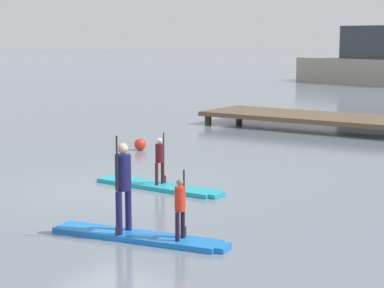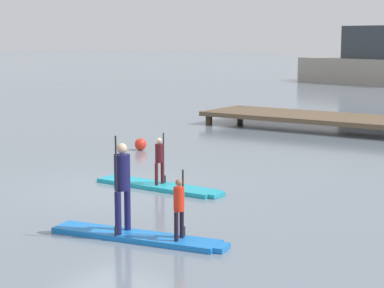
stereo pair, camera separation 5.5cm
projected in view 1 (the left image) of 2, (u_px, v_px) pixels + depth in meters
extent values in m
plane|color=slate|center=(113.00, 191.00, 16.47)|extent=(240.00, 240.00, 0.00)
cube|color=#1E9EB2|center=(157.00, 186.00, 16.78)|extent=(3.29, 0.70, 0.10)
cube|color=#1E9EB2|center=(216.00, 195.00, 15.84)|extent=(0.24, 0.48, 0.09)
cylinder|color=#4C1419|center=(163.00, 173.00, 16.79)|extent=(0.08, 0.08, 0.54)
cylinder|color=#4C1419|center=(157.00, 174.00, 16.59)|extent=(0.08, 0.08, 0.54)
cylinder|color=#4C1419|center=(159.00, 153.00, 16.61)|extent=(0.20, 0.20, 0.45)
sphere|color=beige|center=(159.00, 140.00, 16.57)|extent=(0.13, 0.13, 0.13)
cylinder|color=black|center=(164.00, 158.00, 16.77)|extent=(0.03, 0.03, 1.24)
cube|color=black|center=(164.00, 179.00, 16.86)|extent=(0.03, 0.14, 0.18)
cube|color=blue|center=(136.00, 236.00, 12.55)|extent=(3.29, 1.17, 0.10)
cube|color=blue|center=(221.00, 248.00, 11.89)|extent=(0.31, 0.45, 0.09)
cylinder|color=#19194C|center=(128.00, 209.00, 12.73)|extent=(0.12, 0.12, 0.79)
cylinder|color=#19194C|center=(119.00, 213.00, 12.42)|extent=(0.12, 0.12, 0.79)
cylinder|color=#19194C|center=(123.00, 172.00, 12.47)|extent=(0.34, 0.34, 0.65)
sphere|color=beige|center=(123.00, 148.00, 12.40)|extent=(0.19, 0.19, 0.19)
cylinder|color=black|center=(117.00, 186.00, 12.30)|extent=(0.03, 0.03, 1.82)
cube|color=black|center=(118.00, 230.00, 12.43)|extent=(0.06, 0.14, 0.18)
cylinder|color=black|center=(183.00, 224.00, 12.25)|extent=(0.08, 0.08, 0.52)
cylinder|color=black|center=(177.00, 227.00, 12.05)|extent=(0.08, 0.08, 0.52)
cylinder|color=red|center=(180.00, 199.00, 12.08)|extent=(0.22, 0.22, 0.43)
sphere|color=#8C664C|center=(180.00, 182.00, 12.03)|extent=(0.12, 0.12, 0.12)
cylinder|color=black|center=(184.00, 204.00, 12.24)|extent=(0.03, 0.03, 1.23)
cube|color=black|center=(184.00, 232.00, 12.32)|extent=(0.06, 0.14, 0.18)
cube|color=brown|center=(338.00, 119.00, 26.99)|extent=(11.08, 3.17, 0.18)
cylinder|color=#473828|center=(208.00, 118.00, 28.89)|extent=(0.28, 0.28, 0.55)
cylinder|color=#473828|center=(239.00, 112.00, 30.98)|extent=(0.28, 0.28, 0.55)
sphere|color=red|center=(140.00, 144.00, 22.32)|extent=(0.39, 0.39, 0.39)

